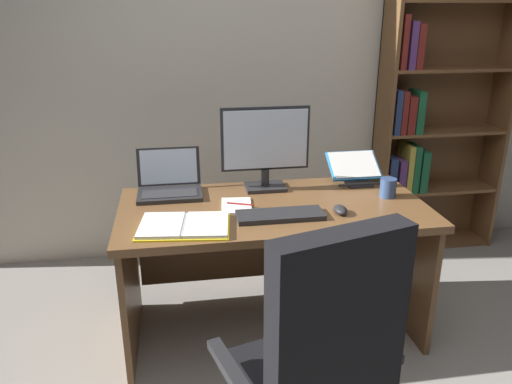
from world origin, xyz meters
TOP-DOWN VIEW (x-y plane):
  - wall_back at (0.00, 1.95)m, footprint 4.66×0.12m
  - desk at (-0.07, 0.93)m, footprint 1.56×0.77m
  - bookshelf at (1.19, 1.75)m, footprint 0.90×0.27m
  - office_chair at (-0.10, -0.09)m, footprint 0.69×0.61m
  - monitor at (-0.07, 1.12)m, footprint 0.48×0.16m
  - laptop at (-0.59, 1.12)m, footprint 0.34×0.28m
  - keyboard at (-0.07, 0.70)m, footprint 0.42×0.15m
  - computer_mouse at (0.23, 0.70)m, footprint 0.06×0.10m
  - reading_stand_with_book at (0.47, 1.17)m, footprint 0.29×0.25m
  - open_binder at (-0.53, 0.65)m, footprint 0.45×0.34m
  - notepad at (-0.26, 0.87)m, footprint 0.17×0.22m
  - pen at (-0.24, 0.87)m, footprint 0.13×0.06m
  - coffee_mug at (0.55, 0.88)m, footprint 0.09×0.09m

SIDE VIEW (x-z plane):
  - office_chair at x=-0.10m, z-range -0.08..0.99m
  - desk at x=-0.07m, z-range 0.17..0.91m
  - notepad at x=-0.26m, z-range 0.74..0.75m
  - open_binder at x=-0.53m, z-range 0.74..0.77m
  - keyboard at x=-0.07m, z-range 0.74..0.77m
  - pen at x=-0.24m, z-range 0.75..0.76m
  - computer_mouse at x=0.23m, z-range 0.74..0.78m
  - laptop at x=-0.59m, z-range 0.68..0.91m
  - coffee_mug at x=0.55m, z-range 0.74..0.84m
  - reading_stand_with_book at x=0.47m, z-range 0.74..0.89m
  - monitor at x=-0.07m, z-range 0.75..1.20m
  - bookshelf at x=1.19m, z-range 0.00..2.17m
  - wall_back at x=0.00m, z-range 0.00..2.84m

